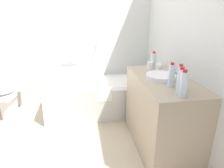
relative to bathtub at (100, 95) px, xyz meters
The scene contains 15 objects.
ground_plane 1.06m from the bathtub, 125.52° to the right, with size 3.95×3.95×0.00m, color #C1AD8E.
wall_back_tiled 1.20m from the bathtub, 143.94° to the left, with size 3.35×0.10×2.44m, color silver.
wall_right_mirror 1.57m from the bathtub, 41.88° to the right, with size 0.10×2.83×2.44m, color silver.
bathtub is the anchor object (origin of this frame).
toilet 1.39m from the bathtub, behind, with size 0.38×0.50×0.74m.
vanity_counter 1.18m from the bathtub, 59.07° to the right, with size 0.56×1.12×0.86m, color tan.
sink_basin 1.29m from the bathtub, 60.06° to the right, with size 0.32×0.32×0.05m, color white.
sink_faucet 1.39m from the bathtub, 52.45° to the right, with size 0.11×0.15×0.07m.
water_bottle_0 1.65m from the bathtub, 67.20° to the right, with size 0.07×0.07×0.24m.
water_bottle_1 1.72m from the bathtub, 69.05° to the right, with size 0.07×0.07×0.24m.
water_bottle_2 1.09m from the bathtub, 42.30° to the right, with size 0.07×0.07×0.21m.
water_bottle_3 1.58m from the bathtub, 63.87° to the right, with size 0.06×0.06×0.23m.
water_bottle_4 1.52m from the bathtub, 65.57° to the right, with size 0.06×0.06×0.24m.
drinking_glass_0 1.17m from the bathtub, 50.52° to the right, with size 0.07×0.07×0.10m, color white.
drinking_glass_1 1.06m from the bathtub, 48.62° to the right, with size 0.07×0.07×0.10m, color white.
Camera 1 is at (0.31, -2.08, 1.56)m, focal length 31.96 mm.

